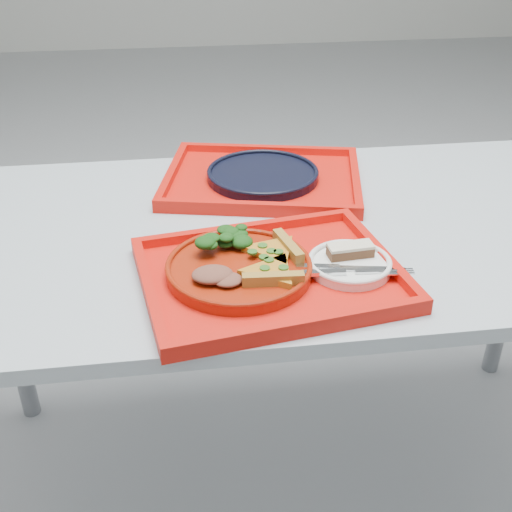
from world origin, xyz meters
name	(u,v)px	position (x,y,z in m)	size (l,w,h in m)	color
ground	(289,470)	(0.00, 0.00, 0.00)	(10.00, 10.00, 0.00)	#95999D
table	(297,254)	(0.00, 0.00, 0.68)	(1.60, 0.80, 0.75)	#A5B1B9
tray_main	(270,278)	(-0.09, -0.21, 0.76)	(0.45, 0.35, 0.01)	red
tray_far	(263,181)	(-0.04, 0.21, 0.76)	(0.45, 0.35, 0.01)	red
dinner_plate	(239,270)	(-0.15, -0.20, 0.77)	(0.26, 0.26, 0.02)	maroon
side_plate	(349,266)	(0.05, -0.21, 0.77)	(0.15, 0.15, 0.01)	white
navy_plate	(263,176)	(-0.04, 0.21, 0.77)	(0.26, 0.26, 0.02)	black
pizza_slice_a	(272,270)	(-0.10, -0.24, 0.79)	(0.12, 0.10, 0.02)	gold
pizza_slice_b	(273,249)	(-0.08, -0.17, 0.79)	(0.12, 0.10, 0.02)	gold
salad_heap	(227,236)	(-0.16, -0.13, 0.80)	(0.10, 0.09, 0.05)	black
meat_portion	(212,275)	(-0.20, -0.24, 0.79)	(0.07, 0.06, 0.02)	brown
dessert_bar	(350,250)	(0.06, -0.19, 0.79)	(0.09, 0.04, 0.02)	#4F2C1A
knife	(348,268)	(0.04, -0.23, 0.78)	(0.18, 0.02, 0.01)	silver
fork	(354,272)	(0.05, -0.25, 0.78)	(0.18, 0.02, 0.01)	silver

